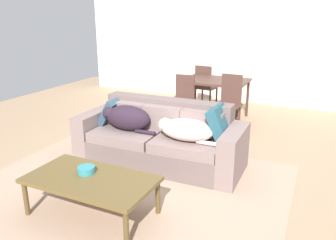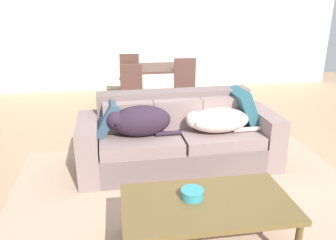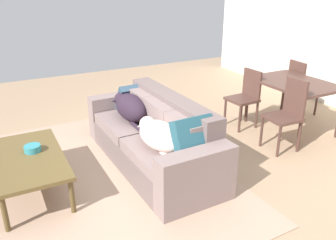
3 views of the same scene
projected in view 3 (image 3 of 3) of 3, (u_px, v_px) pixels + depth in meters
The scene contains 13 objects.
ground_plane at pixel (147, 174), 4.11m from camera, with size 10.00×10.00×0.00m, color tan.
area_rug at pixel (94, 177), 4.03m from camera, with size 3.56×2.79×0.01m, color tan.
couch at pixel (154, 138), 4.25m from camera, with size 2.26×0.91×0.84m.
dog_on_left_cushion at pixel (130, 107), 4.47m from camera, with size 0.81×0.35×0.34m.
dog_on_right_cushion at pixel (160, 135), 3.76m from camera, with size 0.85×0.41×0.27m.
throw_pillow_by_left_arm at pixel (131, 97), 4.81m from camera, with size 0.10×0.39×0.39m, color #30485B.
throw_pillow_by_right_arm at pixel (195, 139), 3.50m from camera, with size 0.13×0.45×0.45m, color #265663.
coffee_table at pixel (28, 160), 3.65m from camera, with size 1.29×0.70×0.42m.
bowl_on_coffee_table at pixel (33, 148), 3.73m from camera, with size 0.18×0.18×0.07m, color teal.
dining_table at pixel (294, 87), 5.09m from camera, with size 1.19×0.87×0.75m.
dining_chair_near_left at pixel (246, 95), 5.29m from camera, with size 0.42×0.42×0.88m.
dining_chair_near_right at pixel (287, 112), 4.55m from camera, with size 0.42×0.42×0.96m.
dining_chair_far_left at pixel (300, 85), 5.75m from camera, with size 0.44×0.44×0.91m.
Camera 3 is at (3.27, -1.42, 2.15)m, focal length 37.10 mm.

